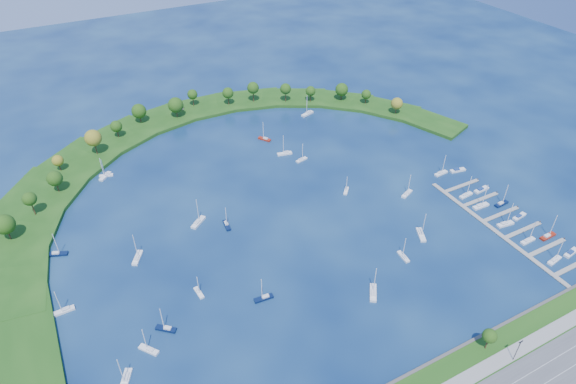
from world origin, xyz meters
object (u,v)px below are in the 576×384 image
dock_system (505,225)px  moored_boat_10 (105,176)px  moored_boat_19 (265,139)px  moored_boat_12 (421,234)px  harbor_tower (182,106)px  moored_boat_16 (227,224)px  moored_boat_17 (137,257)px  moored_boat_4 (264,297)px  docked_boat_0 (555,260)px  moored_boat_7 (125,380)px  moored_boat_15 (149,349)px  docked_boat_1 (571,253)px  docked_boat_2 (528,240)px  docked_boat_5 (519,216)px  moored_boat_5 (404,256)px  moored_boat_11 (307,113)px  docked_boat_3 (548,236)px  docked_boat_7 (502,203)px  docked_boat_6 (481,206)px  moored_boat_1 (346,190)px  moored_boat_14 (302,159)px  moored_boat_8 (58,253)px  moored_boat_9 (407,193)px  moored_boat_18 (198,222)px  moored_boat_6 (106,175)px  docked_boat_11 (458,170)px  moored_boat_0 (64,310)px  docked_boat_10 (441,173)px  docked_boat_8 (466,195)px  docked_boat_4 (505,224)px  moored_boat_3 (199,292)px  docked_boat_9 (481,190)px

dock_system → moored_boat_10: bearing=140.9°
moored_boat_19 → moored_boat_12: bearing=159.5°
harbor_tower → moored_boat_12: bearing=-70.8°
moored_boat_16 → moored_boat_17: moored_boat_17 is taller
moored_boat_4 → docked_boat_0: docked_boat_0 is taller
moored_boat_7 → docked_boat_0: size_ratio=1.14×
moored_boat_15 → docked_boat_1: 180.55m
docked_boat_2 → docked_boat_5: bearing=51.4°
moored_boat_5 → moored_boat_11: bearing=-7.0°
moored_boat_15 → docked_boat_0: docked_boat_0 is taller
docked_boat_3 → docked_boat_7: (0.01, 27.22, -0.02)m
moored_boat_19 → docked_boat_3: 158.37m
moored_boat_7 → docked_boat_6: moored_boat_7 is taller
moored_boat_1 → moored_boat_14: 36.70m
moored_boat_8 → moored_boat_15: size_ratio=1.05×
dock_system → moored_boat_12: (-39.64, 12.81, 0.60)m
moored_boat_9 → moored_boat_14: size_ratio=1.12×
moored_boat_8 → moored_boat_18: 61.91m
dock_system → moored_boat_11: size_ratio=5.98×
moored_boat_6 → moored_boat_16: moored_boat_16 is taller
dock_system → moored_boat_6: (-157.19, 128.83, 0.51)m
moored_boat_18 → docked_boat_11: moored_boat_18 is taller
moored_boat_0 → moored_boat_16: moored_boat_0 is taller
docked_boat_0 → docked_boat_11: (12.35, 71.58, -0.24)m
moored_boat_11 → moored_boat_14: bearing=38.1°
moored_boat_14 → docked_boat_5: moored_boat_14 is taller
moored_boat_0 → moored_boat_14: size_ratio=1.10×
moored_boat_12 → moored_boat_15: 126.42m
docked_boat_11 → docked_boat_0: bearing=-90.0°
moored_boat_0 → moored_boat_17: size_ratio=0.88×
moored_boat_12 → moored_boat_17: (-118.42, 45.41, -0.01)m
moored_boat_19 → docked_boat_5: size_ratio=1.42×
docked_boat_10 → docked_boat_11: bearing=-15.9°
moored_boat_5 → docked_boat_8: (55.98, 20.41, 0.03)m
moored_boat_12 → docked_boat_4: size_ratio=1.06×
harbor_tower → docked_boat_3: (108.85, -195.90, -3.47)m
moored_boat_18 → moored_boat_10: bearing=78.9°
harbor_tower → moored_boat_4: 169.83m
moored_boat_1 → moored_boat_19: 67.92m
docked_boat_1 → docked_boat_4: bearing=102.3°
docked_boat_6 → docked_boat_11: size_ratio=1.45×
harbor_tower → moored_boat_6: size_ratio=0.45×
moored_boat_3 → moored_boat_6: size_ratio=0.94×
moored_boat_11 → docked_boat_2: 155.05m
moored_boat_1 → docked_boat_0: 98.67m
docked_boat_9 → docked_boat_11: bearing=79.8°
dock_system → docked_boat_2: docked_boat_2 is taller
moored_boat_3 → docked_boat_4: (141.44, -27.05, 0.07)m
moored_boat_15 → moored_boat_11: bearing=-84.5°
moored_boat_6 → moored_boat_0: bearing=83.6°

